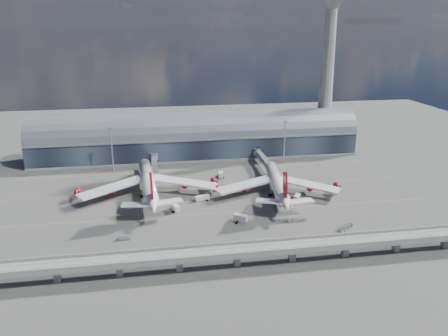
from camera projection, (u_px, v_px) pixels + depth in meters
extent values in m
plane|color=#474744|center=(215.00, 204.00, 204.07)|extent=(500.00, 500.00, 0.00)
cube|color=gold|center=(218.00, 212.00, 194.72)|extent=(200.00, 0.25, 0.01)
cube|color=gold|center=(209.00, 188.00, 222.77)|extent=(200.00, 0.25, 0.01)
cube|color=gold|center=(202.00, 170.00, 250.82)|extent=(200.00, 0.25, 0.01)
cube|color=gold|center=(140.00, 185.00, 226.73)|extent=(0.25, 80.00, 0.01)
cube|color=gold|center=(270.00, 178.00, 237.50)|extent=(0.25, 80.00, 0.01)
cube|color=#1C2330|center=(197.00, 145.00, 274.76)|extent=(200.00, 28.00, 14.00)
cylinder|color=slate|center=(197.00, 134.00, 272.53)|extent=(200.00, 28.00, 28.00)
cube|color=gray|center=(199.00, 140.00, 259.44)|extent=(200.00, 1.00, 1.20)
cube|color=gray|center=(197.00, 155.00, 276.81)|extent=(200.00, 30.00, 1.20)
cube|color=gray|center=(322.00, 142.00, 293.48)|extent=(18.00, 18.00, 8.00)
cone|color=gray|center=(326.00, 80.00, 280.38)|extent=(10.00, 10.00, 90.00)
cone|color=gray|center=(332.00, 2.00, 265.36)|extent=(16.00, 16.00, 8.00)
cube|color=gray|center=(237.00, 251.00, 150.89)|extent=(220.00, 8.50, 1.20)
cube|color=gray|center=(239.00, 254.00, 146.80)|extent=(220.00, 0.40, 1.20)
cube|color=gray|center=(235.00, 243.00, 154.28)|extent=(220.00, 0.40, 1.20)
cube|color=gray|center=(238.00, 252.00, 149.28)|extent=(220.00, 0.12, 0.12)
cube|color=gray|center=(236.00, 248.00, 152.08)|extent=(220.00, 0.12, 0.12)
cube|color=gray|center=(57.00, 274.00, 142.61)|extent=(2.20, 2.20, 5.00)
cube|color=gray|center=(119.00, 269.00, 145.69)|extent=(2.20, 2.20, 5.00)
cube|color=gray|center=(179.00, 264.00, 148.77)|extent=(2.20, 2.20, 5.00)
cube|color=gray|center=(237.00, 259.00, 151.85)|extent=(2.20, 2.20, 5.00)
cube|color=gray|center=(292.00, 254.00, 154.92)|extent=(2.20, 2.20, 5.00)
cube|color=gray|center=(345.00, 250.00, 158.00)|extent=(2.20, 2.20, 5.00)
cube|color=gray|center=(396.00, 245.00, 161.08)|extent=(2.20, 2.20, 5.00)
cube|color=gray|center=(445.00, 241.00, 164.16)|extent=(2.20, 2.20, 5.00)
cylinder|color=gray|center=(112.00, 150.00, 243.81)|extent=(0.70, 0.70, 25.00)
cube|color=gray|center=(110.00, 128.00, 239.75)|extent=(3.00, 0.40, 1.00)
cylinder|color=gray|center=(284.00, 143.00, 259.19)|extent=(0.70, 0.70, 25.00)
cube|color=gray|center=(285.00, 122.00, 255.14)|extent=(3.00, 0.40, 1.00)
cylinder|color=white|center=(148.00, 182.00, 213.78)|extent=(10.15, 54.90, 6.59)
cone|color=white|center=(144.00, 163.00, 241.82)|extent=(7.11, 8.65, 6.59)
cone|color=white|center=(153.00, 206.00, 183.58)|extent=(7.38, 12.76, 6.59)
cube|color=#B60713|center=(151.00, 185.00, 183.83)|extent=(1.53, 12.33, 13.63)
cube|color=white|center=(112.00, 188.00, 208.45)|extent=(32.55, 24.47, 2.66)
cube|color=white|center=(183.00, 182.00, 215.85)|extent=(33.64, 21.13, 2.66)
cylinder|color=#B60713|center=(111.00, 190.00, 210.80)|extent=(3.62, 5.35, 3.29)
cylinder|color=#B60713|center=(78.00, 192.00, 207.51)|extent=(3.62, 5.35, 3.29)
cylinder|color=#B60713|center=(184.00, 184.00, 218.48)|extent=(3.62, 5.35, 3.29)
cylinder|color=#B60713|center=(214.00, 181.00, 221.77)|extent=(3.62, 5.35, 3.29)
cylinder|color=gray|center=(146.00, 178.00, 233.09)|extent=(0.51, 0.51, 3.09)
cylinder|color=gray|center=(142.00, 195.00, 210.82)|extent=(0.62, 0.62, 3.09)
cylinder|color=gray|center=(156.00, 193.00, 212.24)|extent=(0.62, 0.62, 3.09)
cylinder|color=black|center=(142.00, 196.00, 211.14)|extent=(2.36, 1.69, 1.54)
cylinder|color=black|center=(156.00, 195.00, 212.55)|extent=(2.36, 1.69, 1.54)
cylinder|color=white|center=(276.00, 182.00, 214.96)|extent=(12.84, 48.87, 5.82)
cone|color=white|center=(270.00, 165.00, 240.81)|extent=(6.93, 8.79, 5.82)
cone|color=white|center=(285.00, 204.00, 186.96)|extent=(7.52, 12.77, 5.82)
cube|color=#B60713|center=(285.00, 185.00, 187.37)|extent=(2.45, 11.98, 13.29)
cube|color=white|center=(245.00, 185.00, 213.07)|extent=(31.22, 17.73, 2.49)
cube|color=white|center=(309.00, 185.00, 213.57)|extent=(29.14, 24.43, 2.49)
cylinder|color=black|center=(276.00, 185.00, 215.48)|extent=(11.25, 43.82, 4.95)
cylinder|color=#B60713|center=(243.00, 187.00, 215.54)|extent=(3.91, 5.43, 3.21)
cylinder|color=#B60713|center=(215.00, 187.00, 215.32)|extent=(3.91, 5.43, 3.21)
cylinder|color=#B60713|center=(309.00, 187.00, 216.06)|extent=(3.91, 5.43, 3.21)
cylinder|color=#B60713|center=(337.00, 186.00, 216.28)|extent=(3.91, 5.43, 3.21)
cylinder|color=gray|center=(272.00, 178.00, 232.59)|extent=(0.50, 0.50, 3.01)
cylinder|color=gray|center=(271.00, 193.00, 212.52)|extent=(0.60, 0.60, 3.01)
cylinder|color=gray|center=(284.00, 193.00, 212.62)|extent=(0.60, 0.60, 3.01)
cylinder|color=black|center=(270.00, 195.00, 212.82)|extent=(2.40, 1.81, 1.51)
cylinder|color=black|center=(284.00, 195.00, 212.93)|extent=(2.40, 1.81, 1.51)
cube|color=gray|center=(154.00, 162.00, 246.87)|extent=(3.00, 24.00, 3.00)
cube|color=gray|center=(155.00, 169.00, 235.65)|extent=(3.60, 3.60, 3.40)
cylinder|color=gray|center=(154.00, 156.00, 258.09)|extent=(4.40, 4.40, 4.00)
cylinder|color=gray|center=(155.00, 175.00, 236.77)|extent=(0.50, 0.50, 3.40)
cylinder|color=black|center=(155.00, 178.00, 237.20)|extent=(1.40, 0.80, 0.80)
cube|color=gray|center=(263.00, 158.00, 254.63)|extent=(3.00, 28.00, 3.00)
cube|color=gray|center=(269.00, 166.00, 241.54)|extent=(3.60, 3.60, 3.40)
cylinder|color=gray|center=(257.00, 151.00, 267.72)|extent=(4.40, 4.40, 4.00)
cylinder|color=gray|center=(269.00, 171.00, 242.66)|extent=(0.50, 0.50, 3.40)
cylinder|color=black|center=(268.00, 174.00, 243.09)|extent=(1.40, 0.80, 0.80)
cube|color=silver|center=(175.00, 207.00, 196.41)|extent=(3.98, 7.12, 2.51)
cylinder|color=black|center=(176.00, 208.00, 198.81)|extent=(2.56, 1.49, 0.87)
cylinder|color=black|center=(174.00, 211.00, 194.73)|extent=(2.56, 1.49, 0.87)
cube|color=silver|center=(241.00, 218.00, 185.15)|extent=(6.30, 5.10, 2.98)
cylinder|color=black|center=(244.00, 219.00, 186.65)|extent=(2.30, 3.01, 1.03)
cylinder|color=black|center=(237.00, 222.00, 184.49)|extent=(2.30, 3.01, 1.03)
cube|color=silver|center=(202.00, 198.00, 207.36)|extent=(7.30, 4.45, 2.29)
cylinder|color=black|center=(207.00, 200.00, 207.24)|extent=(1.54, 2.34, 0.79)
cylinder|color=black|center=(198.00, 199.00, 208.13)|extent=(1.54, 2.34, 0.79)
cube|color=silver|center=(297.00, 197.00, 208.23)|extent=(4.78, 5.49, 2.30)
cylinder|color=black|center=(294.00, 198.00, 209.68)|extent=(2.26, 1.95, 0.80)
cylinder|color=black|center=(300.00, 200.00, 207.42)|extent=(2.26, 1.95, 0.80)
cube|color=silver|center=(221.00, 175.00, 237.80)|extent=(3.30, 5.64, 2.76)
cylinder|color=black|center=(220.00, 176.00, 239.72)|extent=(2.78, 1.39, 0.96)
cylinder|color=black|center=(222.00, 178.00, 236.67)|extent=(2.78, 1.39, 0.96)
cube|color=silver|center=(184.00, 182.00, 226.83)|extent=(6.12, 4.48, 2.48)
cylinder|color=black|center=(187.00, 184.00, 228.18)|extent=(1.82, 2.52, 0.86)
cylinder|color=black|center=(181.00, 185.00, 226.18)|extent=(1.82, 2.52, 0.86)
cube|color=gray|center=(122.00, 239.00, 170.39)|extent=(2.40, 1.61, 0.30)
cube|color=#AEAEB3|center=(121.00, 237.00, 170.14)|extent=(2.00, 1.51, 1.49)
cube|color=gray|center=(128.00, 239.00, 170.77)|extent=(2.40, 1.61, 0.30)
cube|color=#AEAEB3|center=(128.00, 237.00, 170.51)|extent=(2.00, 1.51, 1.49)
cube|color=gray|center=(290.00, 222.00, 185.41)|extent=(2.14, 1.47, 0.26)
cube|color=#AEAEB3|center=(290.00, 220.00, 185.19)|extent=(1.79, 1.37, 1.30)
cube|color=gray|center=(295.00, 221.00, 185.84)|extent=(2.14, 1.47, 0.26)
cube|color=#AEAEB3|center=(295.00, 220.00, 185.62)|extent=(1.79, 1.37, 1.30)
cube|color=gray|center=(300.00, 221.00, 186.27)|extent=(2.14, 1.47, 0.26)
cube|color=#AEAEB3|center=(300.00, 219.00, 186.05)|extent=(1.79, 1.37, 1.30)
cube|color=gray|center=(305.00, 220.00, 186.70)|extent=(2.14, 1.47, 0.26)
cube|color=#AEAEB3|center=(305.00, 219.00, 186.48)|extent=(1.79, 1.37, 1.30)
cube|color=gray|center=(341.00, 231.00, 176.71)|extent=(2.74, 2.53, 0.28)
cube|color=#AEAEB3|center=(341.00, 230.00, 176.47)|extent=(2.37, 2.24, 1.42)
cube|color=gray|center=(344.00, 229.00, 178.31)|extent=(2.74, 2.53, 0.28)
cube|color=#AEAEB3|center=(344.00, 228.00, 178.07)|extent=(2.37, 2.24, 1.42)
cube|color=gray|center=(347.00, 228.00, 179.92)|extent=(2.74, 2.53, 0.28)
cube|color=#AEAEB3|center=(347.00, 226.00, 179.68)|extent=(2.37, 2.24, 1.42)
cube|color=gray|center=(350.00, 226.00, 181.53)|extent=(2.74, 2.53, 0.28)
cube|color=#AEAEB3|center=(351.00, 224.00, 181.28)|extent=(2.37, 2.24, 1.42)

